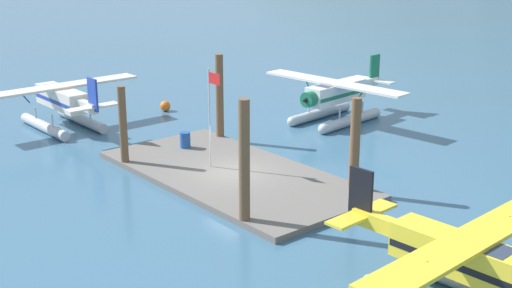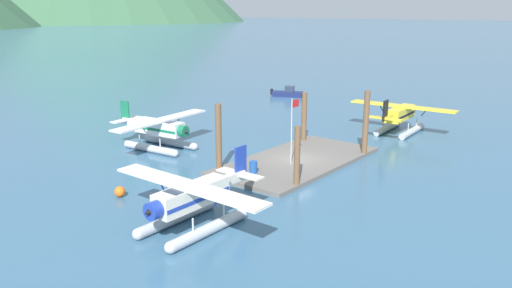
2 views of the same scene
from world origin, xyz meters
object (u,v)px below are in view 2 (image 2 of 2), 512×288
flagpole (293,123)px  seaplane_cream_port_aft (192,202)px  seaplane_yellow_stbd_aft (401,117)px  fuel_drum (253,167)px  boat_navy_open_east (288,93)px  seaplane_white_bow_left (160,131)px  mooring_buoy (120,192)px

flagpole → seaplane_cream_port_aft: bearing=-170.6°
seaplane_yellow_stbd_aft → seaplane_cream_port_aft: same height
fuel_drum → seaplane_cream_port_aft: seaplane_cream_port_aft is taller
seaplane_yellow_stbd_aft → boat_navy_open_east: seaplane_yellow_stbd_aft is taller
seaplane_cream_port_aft → flagpole: bearing=9.4°
seaplane_yellow_stbd_aft → seaplane_cream_port_aft: bearing=-179.5°
fuel_drum → seaplane_yellow_stbd_aft: seaplane_yellow_stbd_aft is taller
seaplane_cream_port_aft → seaplane_white_bow_left: bearing=54.9°
seaplane_yellow_stbd_aft → seaplane_white_bow_left: (-18.81, 13.85, 0.00)m
fuel_drum → seaplane_cream_port_aft: (-9.05, -2.98, 0.84)m
flagpole → seaplane_yellow_stbd_aft: size_ratio=0.49×
flagpole → seaplane_yellow_stbd_aft: bearing=-6.7°
flagpole → fuel_drum: size_ratio=5.80×
mooring_buoy → fuel_drum: bearing=-26.4°
mooring_buoy → boat_navy_open_east: 41.20m
flagpole → seaplane_yellow_stbd_aft: (15.99, -1.88, -1.95)m
seaplane_white_bow_left → seaplane_yellow_stbd_aft: bearing=-36.4°
mooring_buoy → seaplane_white_bow_left: seaplane_white_bow_left is taller
seaplane_cream_port_aft → seaplane_white_bow_left: (9.88, 14.08, 0.00)m
boat_navy_open_east → seaplane_cream_port_aft: bearing=-151.7°
seaplane_yellow_stbd_aft → boat_navy_open_east: bearing=63.1°
mooring_buoy → boat_navy_open_east: bearing=19.7°
seaplane_yellow_stbd_aft → seaplane_white_bow_left: size_ratio=1.00×
flagpole → seaplane_white_bow_left: (-2.83, 11.97, -1.95)m
fuel_drum → seaplane_white_bow_left: seaplane_white_bow_left is taller
mooring_buoy → seaplane_yellow_stbd_aft: seaplane_yellow_stbd_aft is taller
flagpole → mooring_buoy: 13.61m
seaplane_yellow_stbd_aft → seaplane_cream_port_aft: size_ratio=1.01×
mooring_buoy → seaplane_yellow_stbd_aft: 29.07m
fuel_drum → seaplane_white_bow_left: bearing=85.7°
seaplane_yellow_stbd_aft → seaplane_cream_port_aft: 28.70m
fuel_drum → boat_navy_open_east: boat_navy_open_east is taller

